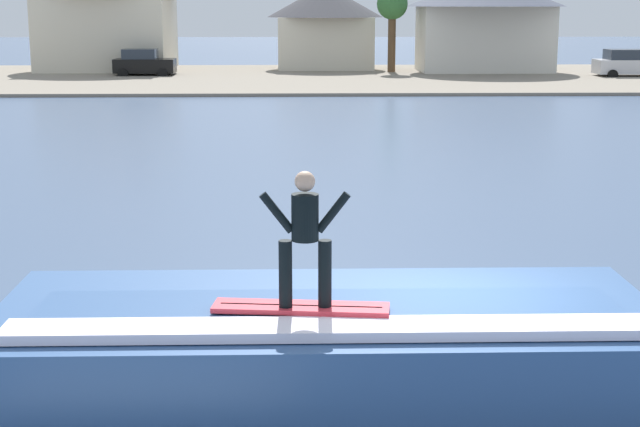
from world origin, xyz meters
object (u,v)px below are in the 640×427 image
object	(u,v)px
surfboard	(301,308)
house_small_cottage	(325,22)
tree_tall_bare	(392,8)
house_with_chimney	(107,12)
wave_crest	(327,343)
car_near_shore	(144,63)
surfer	(305,232)
car_far_shore	(629,64)
tree_short_bushy	(113,10)
house_gabled_white	(485,14)

from	to	relation	value
surfboard	house_small_cottage	distance (m)	59.61
house_small_cottage	tree_tall_bare	size ratio (longest dim) A/B	1.44
house_with_chimney	tree_tall_bare	size ratio (longest dim) A/B	1.89
tree_tall_bare	house_with_chimney	bearing A→B (deg)	170.57
wave_crest	car_near_shore	size ratio (longest dim) A/B	2.13
surfer	car_near_shore	size ratio (longest dim) A/B	0.42
surfboard	car_near_shore	world-z (taller)	car_near_shore
wave_crest	surfboard	world-z (taller)	surfboard
surfboard	house_with_chimney	bearing A→B (deg)	102.57
surfboard	house_small_cottage	xyz separation A→B (m)	(2.20, 59.52, 2.22)
house_with_chimney	house_small_cottage	size ratio (longest dim) A/B	1.32
wave_crest	surfboard	bearing A→B (deg)	-121.05
car_far_shore	house_with_chimney	size ratio (longest dim) A/B	0.41
car_far_shore	tree_short_bushy	world-z (taller)	tree_short_bushy
car_near_shore	house_gabled_white	distance (m)	23.21
surfer	wave_crest	bearing A→B (deg)	65.14
wave_crest	house_small_cottage	bearing A→B (deg)	88.18
car_near_shore	tree_short_bushy	xyz separation A→B (m)	(-2.59, 4.06, 3.37)
car_near_shore	tree_short_bushy	distance (m)	5.88
surfer	house_with_chimney	bearing A→B (deg)	102.61
house_with_chimney	house_gabled_white	world-z (taller)	house_with_chimney
surfer	house_with_chimney	xyz separation A→B (m)	(-13.15, 58.78, 2.04)
surfer	car_near_shore	distance (m)	53.98
tree_short_bushy	house_small_cottage	bearing A→B (deg)	9.56
tree_tall_bare	tree_short_bushy	world-z (taller)	tree_tall_bare
surfboard	tree_tall_bare	size ratio (longest dim) A/B	0.37
car_far_shore	house_with_chimney	world-z (taller)	house_with_chimney
surfer	car_far_shore	size ratio (longest dim) A/B	0.37
house_small_cottage	tree_tall_bare	xyz separation A→B (m)	(4.39, -4.07, 1.00)
house_gabled_white	tree_short_bushy	size ratio (longest dim) A/B	1.94
surfboard	tree_tall_bare	distance (m)	55.94
car_far_shore	house_small_cottage	size ratio (longest dim) A/B	0.54
tree_short_bushy	house_gabled_white	bearing A→B (deg)	-2.10
tree_tall_bare	surfboard	bearing A→B (deg)	-96.77
surfer	house_small_cottage	distance (m)	59.63
car_far_shore	house_small_cottage	bearing A→B (deg)	157.07
house_gabled_white	house_small_cottage	bearing A→B (deg)	162.54
surfer	tree_short_bushy	world-z (taller)	tree_short_bushy
wave_crest	surfboard	distance (m)	0.91
surfer	car_far_shore	xyz separation A→B (m)	(21.43, 51.42, -1.18)
tree_tall_bare	house_small_cottage	bearing A→B (deg)	137.13
house_with_chimney	tree_short_bushy	bearing A→B (deg)	-67.30
car_far_shore	tree_tall_bare	world-z (taller)	tree_tall_bare
wave_crest	house_with_chimney	world-z (taller)	house_with_chimney
wave_crest	house_small_cottage	world-z (taller)	house_small_cottage
wave_crest	surfer	size ratio (longest dim) A/B	5.08
tree_tall_bare	car_near_shore	bearing A→B (deg)	-171.49
house_gabled_white	house_small_cottage	world-z (taller)	house_gabled_white
house_with_chimney	house_gabled_white	size ratio (longest dim) A/B	1.00
house_with_chimney	car_far_shore	bearing A→B (deg)	-12.01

